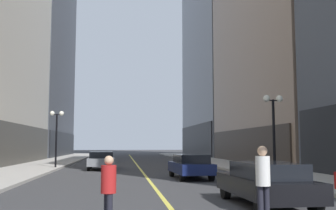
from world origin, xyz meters
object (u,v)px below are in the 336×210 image
(pedestrian_in_red_jacket, at_px, (109,186))
(street_lamp_left_far, at_px, (57,126))
(car_grey, at_px, (101,160))
(car_black, at_px, (265,182))
(pedestrian_in_white_shirt, at_px, (263,178))
(car_navy, at_px, (190,165))
(street_lamp_right_mid, at_px, (273,118))

(pedestrian_in_red_jacket, xyz_separation_m, street_lamp_left_far, (-4.67, 21.98, 2.33))
(car_grey, height_order, pedestrian_in_red_jacket, pedestrian_in_red_jacket)
(car_black, xyz_separation_m, pedestrian_in_white_shirt, (-1.02, -2.59, 0.35))
(car_navy, xyz_separation_m, car_grey, (-5.25, 8.62, 0.00))
(car_grey, height_order, street_lamp_right_mid, street_lamp_right_mid)
(car_navy, distance_m, street_lamp_right_mid, 5.13)
(car_black, relative_size, pedestrian_in_white_shirt, 2.61)
(car_black, height_order, car_navy, same)
(car_navy, bearing_deg, pedestrian_in_white_shirt, -92.01)
(pedestrian_in_red_jacket, bearing_deg, street_lamp_right_mid, 52.68)
(car_grey, height_order, street_lamp_left_far, street_lamp_left_far)
(car_navy, distance_m, car_grey, 10.10)
(pedestrian_in_white_shirt, height_order, street_lamp_right_mid, street_lamp_right_mid)
(street_lamp_left_far, bearing_deg, car_grey, -14.68)
(pedestrian_in_red_jacket, relative_size, street_lamp_right_mid, 0.36)
(pedestrian_in_red_jacket, relative_size, pedestrian_in_white_shirt, 0.88)
(car_black, bearing_deg, car_navy, 93.43)
(car_black, distance_m, car_navy, 9.77)
(pedestrian_in_red_jacket, relative_size, street_lamp_left_far, 0.36)
(car_black, relative_size, street_lamp_left_far, 1.07)
(street_lamp_left_far, relative_size, street_lamp_right_mid, 1.00)
(car_black, height_order, street_lamp_right_mid, street_lamp_right_mid)
(car_grey, bearing_deg, car_black, -72.38)
(car_black, relative_size, street_lamp_right_mid, 1.07)
(car_grey, distance_m, pedestrian_in_red_jacket, 21.11)
(car_navy, relative_size, car_grey, 1.07)
(car_navy, xyz_separation_m, street_lamp_left_far, (-8.72, 9.53, 2.54))
(car_grey, distance_m, street_lamp_right_mid, 14.21)
(car_navy, height_order, pedestrian_in_white_shirt, pedestrian_in_white_shirt)
(pedestrian_in_white_shirt, bearing_deg, car_navy, 87.99)
(car_black, distance_m, car_grey, 19.28)
(car_grey, bearing_deg, car_navy, -58.65)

